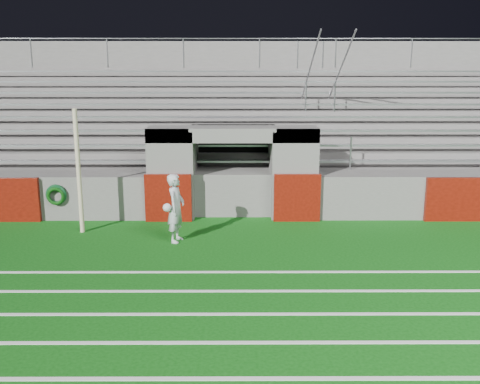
{
  "coord_description": "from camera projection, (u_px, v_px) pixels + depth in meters",
  "views": [
    {
      "loc": [
        0.15,
        -11.58,
        4.12
      ],
      "look_at": [
        0.2,
        1.8,
        1.1
      ],
      "focal_mm": 40.0,
      "sensor_mm": 36.0,
      "label": 1
    }
  ],
  "objects": [
    {
      "name": "field_markings",
      "position": [
        227.0,
        379.0,
        7.32
      ],
      "size": [
        28.0,
        8.09,
        0.01
      ],
      "color": "white",
      "rests_on": "ground"
    },
    {
      "name": "goalkeeper_with_ball",
      "position": [
        176.0,
        208.0,
        13.1
      ],
      "size": [
        0.56,
        0.69,
        1.7
      ],
      "color": "silver",
      "rests_on": "ground"
    },
    {
      "name": "stadium_structure",
      "position": [
        234.0,
        145.0,
        19.65
      ],
      "size": [
        26.0,
        8.48,
        5.42
      ],
      "color": "#5F5D5A",
      "rests_on": "ground"
    },
    {
      "name": "field_post",
      "position": [
        79.0,
        172.0,
        13.7
      ],
      "size": [
        0.12,
        0.12,
        3.22
      ],
      "primitive_type": "cylinder",
      "color": "beige",
      "rests_on": "ground"
    },
    {
      "name": "ground",
      "position": [
        232.0,
        256.0,
        12.2
      ],
      "size": [
        90.0,
        90.0,
        0.0
      ],
      "primitive_type": "plane",
      "color": "#0D4E0E",
      "rests_on": "ground"
    },
    {
      "name": "hose_coil",
      "position": [
        56.0,
        195.0,
        14.88
      ],
      "size": [
        0.59,
        0.15,
        0.59
      ],
      "color": "#0C401E",
      "rests_on": "ground"
    }
  ]
}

